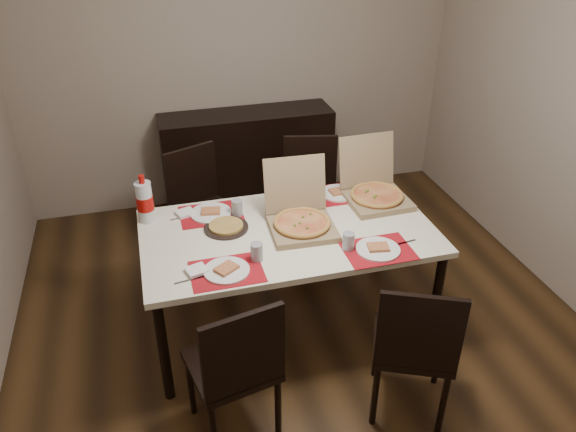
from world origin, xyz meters
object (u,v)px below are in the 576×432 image
Objects in this scene: dining_table at (288,239)px; chair_far_left at (201,204)px; chair_near_right at (414,345)px; pizza_box_center at (301,219)px; sideboard at (248,161)px; chair_near_left at (236,366)px; chair_far_right at (311,191)px; soda_bottle at (145,202)px; dip_bowl at (285,216)px.

chair_far_left reaches higher than dining_table.
chair_near_right is 2.04× the size of pizza_box_center.
sideboard is 0.83× the size of dining_table.
chair_near_right is at bearing -68.57° from pizza_box_center.
chair_near_left and chair_far_right have the same top height.
chair_near_left is at bearing -73.41° from soda_bottle.
chair_near_right and chair_far_right have the same top height.
pizza_box_center is (0.08, 0.01, 0.13)m from dining_table.
chair_far_left is at bearing 121.30° from dip_bowl.
dip_bowl is at bearing 114.75° from pizza_box_center.
sideboard reaches higher than dip_bowl.
chair_near_left reaches higher than dip_bowl.
sideboard is at bearing 97.86° from chair_near_right.
chair_far_left is 0.86m from chair_far_right.
chair_near_right is at bearing -63.92° from dining_table.
chair_near_left is at bearing -91.76° from chair_far_left.
chair_near_right is 1.03m from pizza_box_center.
chair_near_left and chair_near_right have the same top height.
chair_far_right is at bearing 64.06° from dining_table.
pizza_box_center is (-0.36, 0.91, 0.30)m from chair_near_right.
chair_far_right is 0.87m from dip_bowl.
pizza_box_center is at bearing -20.19° from soda_bottle.
chair_far_left is 2.91× the size of soda_bottle.
soda_bottle reaches higher than chair_near_left.
chair_near_left reaches higher than dining_table.
pizza_box_center reaches higher than dining_table.
dip_bowl is 0.89m from soda_bottle.
soda_bottle reaches higher than dip_bowl.
chair_far_right reaches higher than dip_bowl.
dip_bowl is at bearing -92.36° from sideboard.
soda_bottle is (-1.26, -0.53, 0.37)m from chair_far_right.
pizza_box_center is (-0.34, -0.86, 0.30)m from chair_far_right.
dining_table is at bearing -92.89° from sideboard.
chair_near_left is at bearing 173.92° from chair_near_right.
chair_far_left is at bearing 178.07° from chair_far_right.
sideboard is at bearing 87.64° from dip_bowl.
pizza_box_center is (0.52, -0.89, 0.30)m from chair_far_left.
chair_near_left is 1.91m from chair_far_right.
dining_table is at bearing -64.05° from chair_far_left.
chair_near_right is 8.52× the size of dip_bowl.
chair_near_right and chair_far_left have the same top height.
pizza_box_center reaches higher than chair_far_left.
chair_near_right is 1.00× the size of chair_far_right.
chair_far_left is 1.08m from pizza_box_center.
pizza_box_center reaches higher than chair_near_right.
chair_far_right is (0.34, -0.81, 0.06)m from sideboard.
chair_near_left is 1.11m from dip_bowl.
sideboard is at bearing 89.97° from pizza_box_center.
dip_bowl is at bearing -58.70° from chair_far_left.
chair_far_left is at bearing -123.73° from sideboard.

